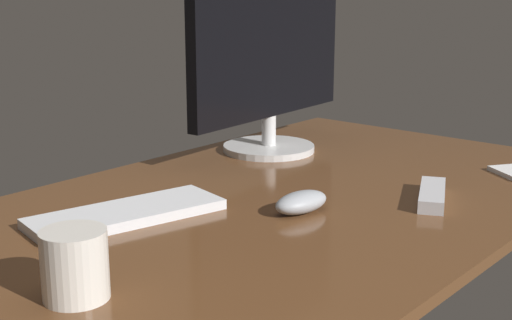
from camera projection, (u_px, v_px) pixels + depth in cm
name	position (u px, v px, depth cm)	size (l,w,h in cm)	color
desk	(284.00, 202.00, 137.79)	(140.00, 84.00, 2.00)	brown
monitor	(269.00, 45.00, 167.92)	(54.63, 21.98, 48.62)	silver
keyboard	(126.00, 214.00, 125.25)	(34.05, 12.04, 1.80)	silver
computer_mouse	(301.00, 202.00, 128.25)	(11.43, 5.83, 3.87)	#999EA5
tv_remote	(432.00, 195.00, 135.01)	(17.29, 4.54, 2.42)	#B7B7BC
coffee_mug	(75.00, 265.00, 93.31)	(8.75, 8.75, 9.37)	silver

